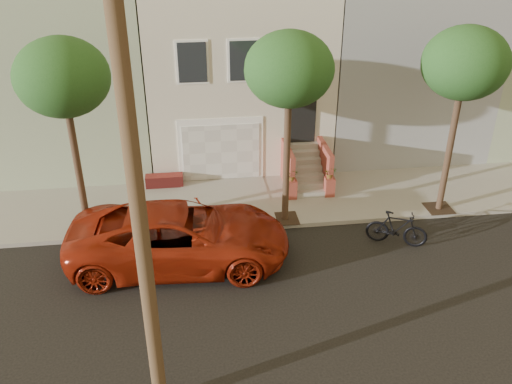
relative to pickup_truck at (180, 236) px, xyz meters
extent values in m
plane|color=black|center=(2.52, -2.07, -0.90)|extent=(90.00, 90.00, 0.00)
cube|color=gray|center=(2.52, 3.28, -0.83)|extent=(40.00, 3.70, 0.15)
cube|color=beige|center=(2.52, 9.13, 2.75)|extent=(7.00, 8.00, 7.00)
cube|color=gray|center=(-4.28, 9.13, 2.75)|extent=(6.50, 8.00, 7.00)
cube|color=#909398|center=(9.32, 9.13, 2.75)|extent=(6.50, 8.00, 7.00)
cube|color=white|center=(1.62, 5.15, 0.50)|extent=(3.20, 0.12, 2.50)
cube|color=silver|center=(1.62, 5.09, 0.40)|extent=(2.90, 0.06, 2.20)
cube|color=gray|center=(1.62, 3.28, -0.74)|extent=(3.20, 3.70, 0.02)
cube|color=maroon|center=(-0.58, 4.83, -0.53)|extent=(1.40, 0.45, 0.44)
cube|color=black|center=(4.72, 5.10, 1.65)|extent=(1.00, 0.06, 2.00)
cube|color=#3F4751|center=(0.72, 5.10, 3.85)|extent=(1.00, 0.06, 1.40)
cube|color=white|center=(0.72, 5.12, 3.85)|extent=(1.15, 0.05, 1.55)
cube|color=#3F4751|center=(2.52, 5.10, 3.85)|extent=(1.00, 0.06, 1.40)
cube|color=white|center=(2.52, 5.12, 3.85)|extent=(1.15, 0.05, 1.55)
cube|color=#3F4751|center=(4.32, 5.10, 3.85)|extent=(1.00, 0.06, 1.40)
cube|color=white|center=(4.32, 5.12, 3.85)|extent=(1.15, 0.05, 1.55)
cube|color=gray|center=(4.72, 3.31, -0.65)|extent=(1.20, 0.28, 0.20)
cube|color=gray|center=(4.72, 3.59, -0.45)|extent=(1.20, 0.28, 0.20)
cube|color=gray|center=(4.72, 3.87, -0.25)|extent=(1.20, 0.28, 0.20)
cube|color=gray|center=(4.72, 4.15, -0.05)|extent=(1.20, 0.28, 0.20)
cube|color=gray|center=(4.72, 4.43, 0.15)|extent=(1.20, 0.28, 0.20)
cube|color=gray|center=(4.72, 4.71, 0.35)|extent=(1.20, 0.28, 0.20)
cube|color=gray|center=(4.72, 4.99, 0.55)|extent=(1.20, 0.28, 0.20)
cube|color=brown|center=(4.02, 4.15, 0.05)|extent=(0.18, 1.96, 1.60)
cube|color=brown|center=(5.42, 4.15, 0.05)|extent=(0.18, 1.96, 1.60)
cube|color=brown|center=(4.02, 3.27, -0.40)|extent=(0.35, 0.35, 0.70)
imported|color=#184117|center=(4.02, 3.27, 0.17)|extent=(0.40, 0.35, 0.45)
cube|color=brown|center=(5.42, 3.27, -0.40)|extent=(0.35, 0.35, 0.70)
imported|color=#184117|center=(5.42, 3.27, 0.17)|extent=(0.41, 0.35, 0.45)
cube|color=#2D2116|center=(-2.98, 1.83, -0.75)|extent=(0.90, 0.90, 0.02)
cylinder|color=#322316|center=(-2.98, 1.83, 1.35)|extent=(0.22, 0.22, 4.20)
ellipsoid|color=#184117|center=(-2.98, 1.83, 4.40)|extent=(2.70, 2.57, 2.29)
cube|color=#2D2116|center=(3.52, 1.83, -0.75)|extent=(0.90, 0.90, 0.02)
cylinder|color=#322316|center=(3.52, 1.83, 1.35)|extent=(0.22, 0.22, 4.20)
ellipsoid|color=#184117|center=(3.52, 1.83, 4.40)|extent=(2.70, 2.57, 2.29)
cube|color=#2D2116|center=(9.02, 1.83, -0.75)|extent=(0.90, 0.90, 0.02)
cylinder|color=#322316|center=(9.02, 1.83, 1.35)|extent=(0.22, 0.22, 4.20)
ellipsoid|color=#184117|center=(9.02, 1.83, 4.40)|extent=(2.70, 2.57, 2.29)
cylinder|color=#412A1E|center=(-0.48, -5.27, 4.10)|extent=(0.30, 0.30, 10.00)
imported|color=maroon|center=(0.00, 0.00, 0.00)|extent=(6.67, 3.37, 1.81)
imported|color=black|center=(6.78, 0.08, -0.33)|extent=(1.97, 1.26, 1.15)
camera|label=1|loc=(0.51, -13.66, 8.69)|focal=37.83mm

